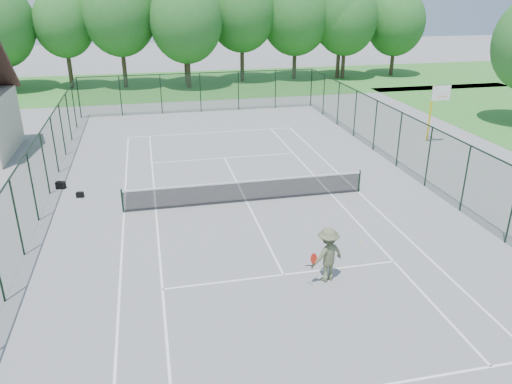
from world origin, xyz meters
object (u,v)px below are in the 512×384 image
sports_bag_a (61,185)px  tennis_player (328,255)px  tennis_net (247,190)px  basketball_goal (436,102)px

sports_bag_a → tennis_player: 14.48m
tennis_net → basketball_goal: size_ratio=3.04×
basketball_goal → tennis_player: 18.23m
sports_bag_a → tennis_player: bearing=-29.8°
basketball_goal → tennis_player: bearing=-131.1°
tennis_net → sports_bag_a: (-8.56, 3.55, -0.40)m
basketball_goal → sports_bag_a: 22.18m
tennis_net → tennis_player: bearing=-79.3°
sports_bag_a → tennis_player: (9.89, -10.55, 0.79)m
basketball_goal → tennis_net: bearing=-153.3°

